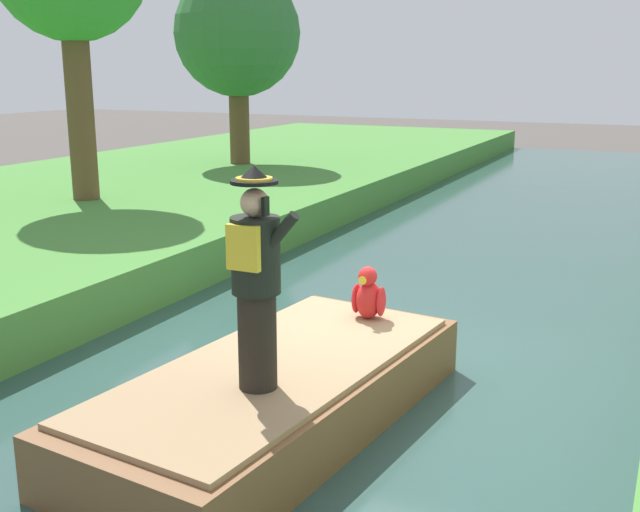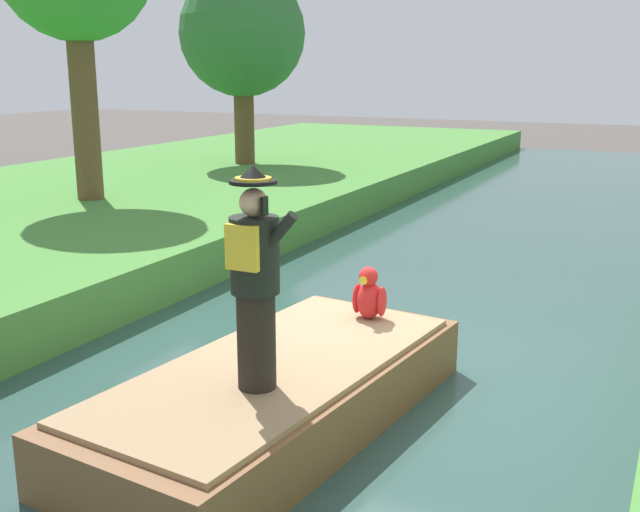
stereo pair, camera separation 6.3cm
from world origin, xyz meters
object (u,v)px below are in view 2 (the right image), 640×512
object	(u,v)px
tree_slender	(242,34)
parrot_plush	(369,296)
boat	(276,394)
person_pirate	(255,280)

from	to	relation	value
tree_slender	parrot_plush	bearing A→B (deg)	-53.08
boat	person_pirate	bearing A→B (deg)	-76.69
boat	parrot_plush	distance (m)	1.65
boat	parrot_plush	world-z (taller)	parrot_plush
person_pirate	tree_slender	distance (m)	14.81
person_pirate	parrot_plush	size ratio (longest dim) A/B	3.25
boat	person_pirate	world-z (taller)	person_pirate
person_pirate	tree_slender	size ratio (longest dim) A/B	0.37
tree_slender	person_pirate	bearing A→B (deg)	-58.45
parrot_plush	tree_slender	world-z (taller)	tree_slender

